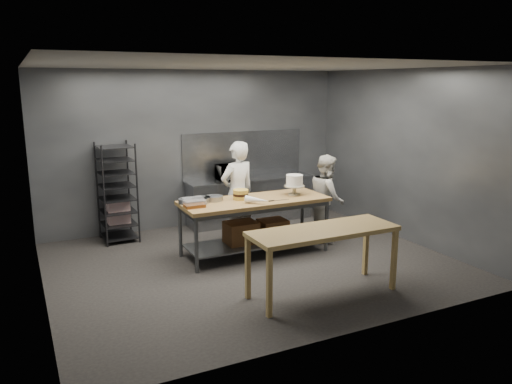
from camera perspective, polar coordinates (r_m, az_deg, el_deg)
ground at (r=7.88m, az=-0.44°, el=-8.12°), size 6.00×6.00×0.00m
back_wall at (r=9.77m, az=-6.83°, el=4.90°), size 6.00×0.04×3.00m
work_table at (r=8.14m, az=-0.15°, el=-3.19°), size 2.40×0.90×0.92m
near_counter at (r=6.59m, az=7.70°, el=-4.91°), size 2.00×0.70×0.90m
back_counter at (r=10.04m, az=-0.68°, el=-0.89°), size 2.60×0.60×0.90m
splashback_panel at (r=10.14m, az=-1.42°, el=4.41°), size 2.60×0.02×0.90m
speed_rack at (r=9.09m, az=-15.58°, el=-0.15°), size 0.62×0.67×1.75m
chef_behind at (r=8.61m, az=-2.12°, el=-0.10°), size 0.73×0.55×1.79m
chef_right at (r=8.95m, az=8.08°, el=-0.62°), size 0.83×0.91×1.53m
microwave at (r=9.76m, az=-2.88°, el=2.29°), size 0.54×0.37×0.30m
frosted_cake_stand at (r=8.34m, az=4.41°, el=1.17°), size 0.34×0.34×0.34m
layer_cake at (r=8.02m, az=-1.76°, el=-0.28°), size 0.25×0.25×0.16m
cake_pans at (r=7.89m, az=-6.23°, el=-0.89°), size 0.73×0.35×0.07m
piping_bag at (r=7.72m, az=0.14°, el=-0.93°), size 0.34×0.36×0.12m
offset_spatula at (r=7.94m, az=2.32°, el=-0.97°), size 0.36×0.02×0.02m
pastry_clamshells at (r=7.65m, az=-7.13°, el=-1.18°), size 0.35×0.37×0.11m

